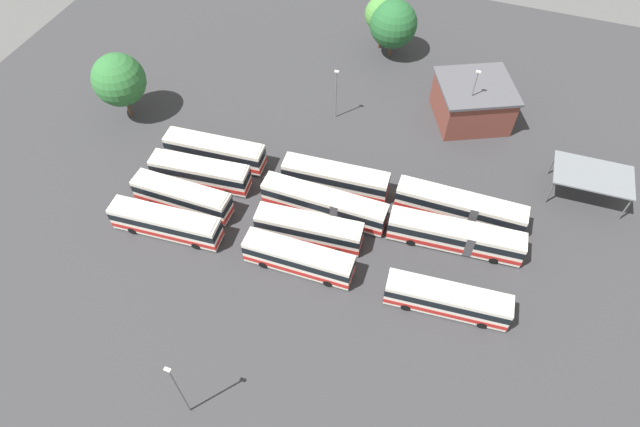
# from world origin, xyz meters

# --- Properties ---
(ground_plane) EXTENTS (111.12, 111.12, 0.00)m
(ground_plane) POSITION_xyz_m (0.00, 0.00, 0.00)
(ground_plane) COLOR #333335
(bus_row0_slot0) EXTENTS (14.69, 2.71, 3.48)m
(bus_row0_slot0) POSITION_xyz_m (-14.91, -6.84, 1.84)
(bus_row0_slot0) COLOR silver
(bus_row0_slot0) RESTS_ON ground_plane
(bus_row0_slot1) EXTENTS (14.82, 3.68, 3.48)m
(bus_row0_slot1) POSITION_xyz_m (-15.19, -2.62, 1.84)
(bus_row0_slot1) COLOR silver
(bus_row0_slot1) RESTS_ON ground_plane
(bus_row0_slot3) EXTENTS (12.58, 3.57, 3.48)m
(bus_row0_slot3) POSITION_xyz_m (-15.89, 5.50, 1.84)
(bus_row0_slot3) COLOR silver
(bus_row0_slot3) RESTS_ON ground_plane
(bus_row1_slot0) EXTENTS (12.86, 3.41, 3.48)m
(bus_row1_slot0) POSITION_xyz_m (-0.06, -6.19, 1.84)
(bus_row1_slot0) COLOR silver
(bus_row1_slot0) RESTS_ON ground_plane
(bus_row1_slot1) EXTENTS (14.69, 2.71, 3.48)m
(bus_row1_slot1) POSITION_xyz_m (-0.17, -2.06, 1.84)
(bus_row1_slot1) COLOR silver
(bus_row1_slot1) RESTS_ON ground_plane
(bus_row1_slot2) EXTENTS (12.07, 3.58, 3.48)m
(bus_row1_slot2) POSITION_xyz_m (0.24, 1.93, 1.84)
(bus_row1_slot2) COLOR silver
(bus_row1_slot2) RESTS_ON ground_plane
(bus_row1_slot3) EXTENTS (11.93, 2.82, 3.48)m
(bus_row1_slot3) POSITION_xyz_m (-0.10, 5.94, 1.84)
(bus_row1_slot3) COLOR silver
(bus_row1_slot3) RESTS_ON ground_plane
(bus_row2_slot0) EXTENTS (12.74, 3.50, 3.48)m
(bus_row2_slot0) POSITION_xyz_m (15.49, -5.43, 1.84)
(bus_row2_slot0) COLOR silver
(bus_row2_slot0) RESTS_ON ground_plane
(bus_row2_slot1) EXTENTS (12.21, 3.77, 3.48)m
(bus_row2_slot1) POSITION_xyz_m (15.46, -1.52, 1.84)
(bus_row2_slot1) COLOR silver
(bus_row2_slot1) RESTS_ON ground_plane
(bus_row2_slot2) EXTENTS (11.81, 2.64, 3.48)m
(bus_row2_slot2) POSITION_xyz_m (15.66, 2.55, 1.84)
(bus_row2_slot2) COLOR silver
(bus_row2_slot2) RESTS_ON ground_plane
(bus_row2_slot3) EXTENTS (12.76, 3.49, 3.48)m
(bus_row2_slot3) POSITION_xyz_m (15.50, 6.58, 1.84)
(bus_row2_slot3) COLOR silver
(bus_row2_slot3) RESTS_ON ground_plane
(depot_building) EXTENTS (12.39, 12.09, 5.54)m
(depot_building) POSITION_xyz_m (-13.03, -24.42, 2.79)
(depot_building) COLOR brown
(depot_building) RESTS_ON ground_plane
(maintenance_shelter) EXTENTS (9.07, 5.73, 3.78)m
(maintenance_shelter) POSITION_xyz_m (-28.37, -15.17, 3.57)
(maintenance_shelter) COLOR slate
(maintenance_shelter) RESTS_ON ground_plane
(lamp_post_mid_lot) EXTENTS (0.56, 0.28, 9.36)m
(lamp_post_mid_lot) POSITION_xyz_m (3.65, 23.56, 5.10)
(lamp_post_mid_lot) COLOR slate
(lamp_post_mid_lot) RESTS_ON ground_plane
(lamp_post_far_corner) EXTENTS (0.56, 0.28, 7.57)m
(lamp_post_far_corner) POSITION_xyz_m (4.07, -18.46, 4.20)
(lamp_post_far_corner) COLOR slate
(lamp_post_far_corner) RESTS_ON ground_plane
(lamp_post_by_building) EXTENTS (0.56, 0.28, 9.26)m
(lamp_post_by_building) POSITION_xyz_m (-12.73, -22.06, 5.05)
(lamp_post_by_building) COLOR slate
(lamp_post_by_building) RESTS_ON ground_plane
(tree_northwest) EXTENTS (6.83, 6.83, 9.35)m
(tree_northwest) POSITION_xyz_m (30.43, -9.27, 5.93)
(tree_northwest) COLOR brown
(tree_northwest) RESTS_ON ground_plane
(tree_south_edge) EXTENTS (5.09, 5.09, 8.25)m
(tree_south_edge) POSITION_xyz_m (2.92, -35.91, 5.68)
(tree_south_edge) COLOR brown
(tree_south_edge) RESTS_ON ground_plane
(tree_west_edge) EXTENTS (6.92, 6.92, 8.72)m
(tree_west_edge) POSITION_xyz_m (0.80, -34.65, 5.26)
(tree_west_edge) COLOR brown
(tree_west_edge) RESTS_ON ground_plane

